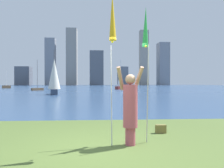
{
  "coord_description": "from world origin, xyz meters",
  "views": [
    {
      "loc": [
        -0.03,
        -5.2,
        1.5
      ],
      "look_at": [
        1.12,
        12.01,
        1.37
      ],
      "focal_mm": 37.02,
      "sensor_mm": 36.0,
      "label": 1
    }
  ],
  "objects_px": {
    "sailboat_3": "(120,81)",
    "person": "(130,106)",
    "sailboat_0": "(37,89)",
    "kite_flag_left": "(112,20)",
    "kite_flag_right": "(146,30)",
    "bag": "(161,129)",
    "sailboat_4": "(54,77)",
    "sailboat_8": "(6,87)"
  },
  "relations": [
    {
      "from": "sailboat_3",
      "to": "person",
      "type": "bearing_deg",
      "value": -95.51
    },
    {
      "from": "person",
      "to": "sailboat_0",
      "type": "distance_m",
      "value": 39.0
    },
    {
      "from": "person",
      "to": "kite_flag_left",
      "type": "height_order",
      "value": "kite_flag_left"
    },
    {
      "from": "kite_flag_left",
      "to": "kite_flag_right",
      "type": "xyz_separation_m",
      "value": [
        0.89,
        0.63,
        -0.07
      ]
    },
    {
      "from": "bag",
      "to": "sailboat_0",
      "type": "relative_size",
      "value": 0.06
    },
    {
      "from": "sailboat_4",
      "to": "person",
      "type": "bearing_deg",
      "value": -75.43
    },
    {
      "from": "sailboat_0",
      "to": "sailboat_4",
      "type": "distance_m",
      "value": 15.52
    },
    {
      "from": "kite_flag_left",
      "to": "sailboat_8",
      "type": "xyz_separation_m",
      "value": [
        -22.52,
        53.09,
        -2.53
      ]
    },
    {
      "from": "bag",
      "to": "kite_flag_left",
      "type": "bearing_deg",
      "value": -135.74
    },
    {
      "from": "kite_flag_right",
      "to": "bag",
      "type": "height_order",
      "value": "kite_flag_right"
    },
    {
      "from": "kite_flag_right",
      "to": "sailboat_3",
      "type": "xyz_separation_m",
      "value": [
        3.67,
        42.26,
        -1.15
      ]
    },
    {
      "from": "person",
      "to": "bag",
      "type": "bearing_deg",
      "value": 49.73
    },
    {
      "from": "person",
      "to": "sailboat_0",
      "type": "bearing_deg",
      "value": 108.79
    },
    {
      "from": "kite_flag_left",
      "to": "sailboat_3",
      "type": "height_order",
      "value": "sailboat_3"
    },
    {
      "from": "person",
      "to": "sailboat_0",
      "type": "relative_size",
      "value": 0.34
    },
    {
      "from": "bag",
      "to": "sailboat_3",
      "type": "height_order",
      "value": "sailboat_3"
    },
    {
      "from": "person",
      "to": "kite_flag_left",
      "type": "xyz_separation_m",
      "value": [
        -0.45,
        -0.28,
        1.98
      ]
    },
    {
      "from": "person",
      "to": "sailboat_3",
      "type": "bearing_deg",
      "value": 86.01
    },
    {
      "from": "person",
      "to": "sailboat_4",
      "type": "relative_size",
      "value": 0.34
    },
    {
      "from": "sailboat_0",
      "to": "person",
      "type": "bearing_deg",
      "value": -72.73
    },
    {
      "from": "sailboat_4",
      "to": "sailboat_8",
      "type": "distance_m",
      "value": 34.47
    },
    {
      "from": "kite_flag_right",
      "to": "bag",
      "type": "xyz_separation_m",
      "value": [
        0.64,
        0.86,
        -2.71
      ]
    },
    {
      "from": "bag",
      "to": "sailboat_3",
      "type": "bearing_deg",
      "value": 85.82
    },
    {
      "from": "person",
      "to": "sailboat_4",
      "type": "bearing_deg",
      "value": 106.09
    },
    {
      "from": "sailboat_0",
      "to": "kite_flag_right",
      "type": "bearing_deg",
      "value": -71.95
    },
    {
      "from": "sailboat_3",
      "to": "sailboat_8",
      "type": "xyz_separation_m",
      "value": [
        -27.08,
        10.2,
        -1.31
      ]
    },
    {
      "from": "bag",
      "to": "sailboat_4",
      "type": "bearing_deg",
      "value": 107.97
    },
    {
      "from": "sailboat_0",
      "to": "sailboat_8",
      "type": "xyz_separation_m",
      "value": [
        -11.39,
        15.57,
        0.05
      ]
    },
    {
      "from": "person",
      "to": "sailboat_0",
      "type": "xyz_separation_m",
      "value": [
        -11.58,
        37.24,
        -0.6
      ]
    },
    {
      "from": "person",
      "to": "sailboat_8",
      "type": "xyz_separation_m",
      "value": [
        -22.97,
        52.81,
        -0.56
      ]
    },
    {
      "from": "sailboat_3",
      "to": "bag",
      "type": "bearing_deg",
      "value": -94.18
    },
    {
      "from": "kite_flag_right",
      "to": "bag",
      "type": "relative_size",
      "value": 10.96
    },
    {
      "from": "sailboat_3",
      "to": "sailboat_8",
      "type": "relative_size",
      "value": 1.42
    },
    {
      "from": "bag",
      "to": "sailboat_8",
      "type": "xyz_separation_m",
      "value": [
        -24.05,
        51.6,
        0.25
      ]
    },
    {
      "from": "kite_flag_right",
      "to": "sailboat_0",
      "type": "bearing_deg",
      "value": 108.05
    },
    {
      "from": "kite_flag_right",
      "to": "bag",
      "type": "bearing_deg",
      "value": 53.39
    },
    {
      "from": "person",
      "to": "sailboat_8",
      "type": "height_order",
      "value": "sailboat_8"
    },
    {
      "from": "person",
      "to": "kite_flag_right",
      "type": "xyz_separation_m",
      "value": [
        0.45,
        0.35,
        1.9
      ]
    },
    {
      "from": "bag",
      "to": "sailboat_4",
      "type": "height_order",
      "value": "sailboat_4"
    },
    {
      "from": "kite_flag_right",
      "to": "sailboat_0",
      "type": "xyz_separation_m",
      "value": [
        -12.02,
        36.89,
        -2.51
      ]
    },
    {
      "from": "sailboat_8",
      "to": "sailboat_0",
      "type": "bearing_deg",
      "value": -53.81
    },
    {
      "from": "kite_flag_left",
      "to": "sailboat_0",
      "type": "distance_m",
      "value": 39.22
    }
  ]
}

